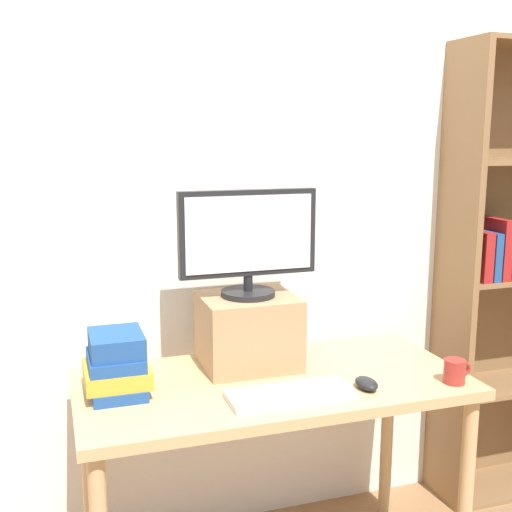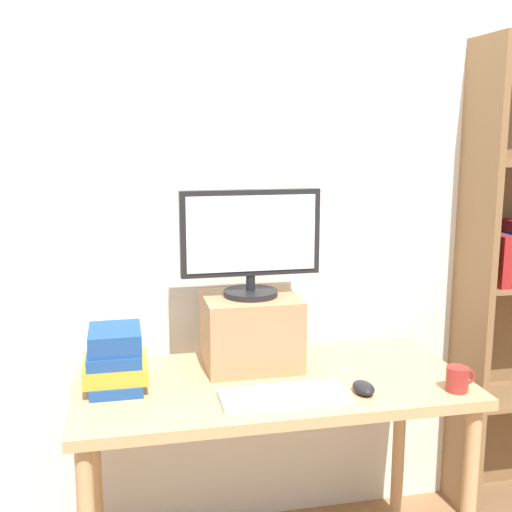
{
  "view_description": "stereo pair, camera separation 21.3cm",
  "coord_description": "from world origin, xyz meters",
  "views": [
    {
      "loc": [
        -0.69,
        -1.93,
        1.6
      ],
      "look_at": [
        -0.04,
        0.06,
        1.19
      ],
      "focal_mm": 45.0,
      "sensor_mm": 36.0,
      "label": 1
    },
    {
      "loc": [
        -0.48,
        -1.99,
        1.6
      ],
      "look_at": [
        -0.04,
        0.06,
        1.19
      ],
      "focal_mm": 45.0,
      "sensor_mm": 36.0,
      "label": 2
    }
  ],
  "objects": [
    {
      "name": "keyboard",
      "position": [
        -0.0,
        -0.17,
        0.79
      ],
      "size": [
        0.4,
        0.16,
        0.02
      ],
      "color": "silver",
      "rests_on": "desk"
    },
    {
      "name": "desk",
      "position": [
        0.0,
        0.0,
        0.68
      ],
      "size": [
        1.31,
        0.63,
        0.78
      ],
      "color": "tan",
      "rests_on": "ground_plane"
    },
    {
      "name": "coffee_mug",
      "position": [
        0.56,
        -0.22,
        0.82
      ],
      "size": [
        0.1,
        0.07,
        0.08
      ],
      "color": "#9E2D28",
      "rests_on": "desk"
    },
    {
      "name": "back_wall",
      "position": [
        0.0,
        0.46,
        1.3
      ],
      "size": [
        7.0,
        0.08,
        2.6
      ],
      "color": "silver",
      "rests_on": "ground_plane"
    },
    {
      "name": "computer_mouse",
      "position": [
        0.26,
        -0.18,
        0.79
      ],
      "size": [
        0.06,
        0.1,
        0.04
      ],
      "color": "black",
      "rests_on": "desk"
    },
    {
      "name": "computer_monitor",
      "position": [
        -0.04,
        0.15,
        1.23
      ],
      "size": [
        0.49,
        0.19,
        0.37
      ],
      "color": "black",
      "rests_on": "riser_box"
    },
    {
      "name": "riser_box",
      "position": [
        -0.04,
        0.15,
        0.9
      ],
      "size": [
        0.33,
        0.29,
        0.25
      ],
      "color": "#A87F56",
      "rests_on": "desk"
    },
    {
      "name": "book_stack",
      "position": [
        -0.51,
        0.04,
        0.87
      ],
      "size": [
        0.2,
        0.22,
        0.2
      ],
      "color": "navy",
      "rests_on": "desk"
    }
  ]
}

